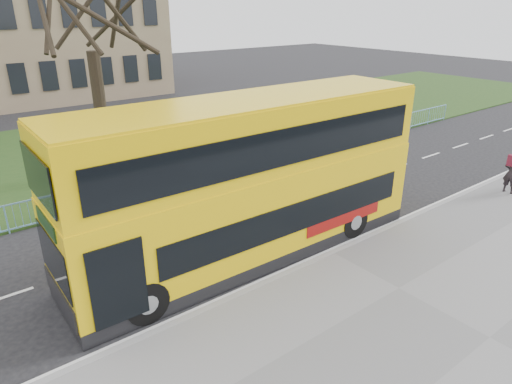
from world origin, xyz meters
The scene contains 8 objects.
ground centered at (0.00, 0.00, 0.00)m, with size 120.00×120.00×0.00m, color black.
pavement centered at (0.00, -6.75, 0.06)m, with size 80.00×10.50×0.12m, color slate.
kerb centered at (0.00, -1.55, 0.07)m, with size 80.00×0.20×0.14m, color gray.
grass_verge centered at (0.00, 14.30, 0.04)m, with size 80.00×15.40×0.08m, color #1D3B15.
guard_railing centered at (0.00, 6.60, 0.55)m, with size 40.00×0.12×1.10m, color #80BFE3, non-canonical shape.
bare_tree centered at (-3.00, 10.00, 6.83)m, with size 9.46×9.46×13.51m, color black, non-canonical shape.
yellow_bus centered at (-1.94, 0.26, 2.69)m, with size 12.00×3.05×5.01m.
pedestrian centered at (9.68, -2.63, 0.99)m, with size 0.64×0.42×1.74m, color black.
Camera 1 is at (-9.94, -10.26, 7.63)m, focal length 32.00 mm.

